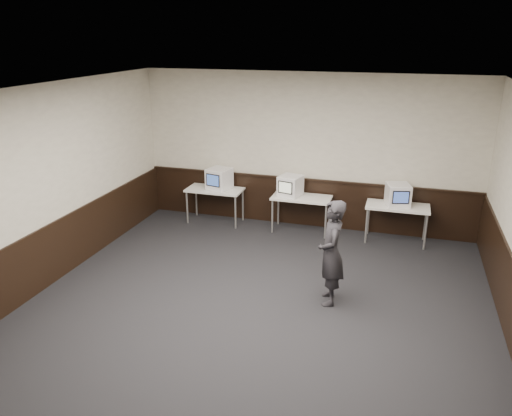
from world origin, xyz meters
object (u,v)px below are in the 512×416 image
(desk_right, at_px, (398,209))
(person, at_px, (331,253))
(desk_center, at_px, (302,200))
(emac_left, at_px, (219,179))
(desk_left, at_px, (215,192))
(emac_right, at_px, (398,195))
(emac_center, at_px, (290,186))

(desk_right, bearing_deg, person, -108.25)
(desk_center, xyz_separation_m, emac_left, (-1.81, 0.04, 0.29))
(desk_right, xyz_separation_m, person, (-0.89, -2.70, 0.14))
(desk_left, distance_m, emac_right, 3.79)
(desk_left, bearing_deg, emac_center, 0.33)
(emac_left, relative_size, emac_right, 1.03)
(person, bearing_deg, desk_left, -145.08)
(emac_right, bearing_deg, person, -122.75)
(desk_center, height_order, person, person)
(desk_left, height_order, desk_right, same)
(desk_right, distance_m, emac_right, 0.29)
(desk_left, xyz_separation_m, desk_center, (1.90, 0.00, 0.00))
(emac_right, bearing_deg, desk_left, 165.29)
(desk_center, relative_size, emac_right, 2.20)
(desk_left, distance_m, desk_center, 1.90)
(desk_center, bearing_deg, person, -69.53)
(emac_left, distance_m, person, 3.94)
(desk_left, distance_m, desk_right, 3.80)
(emac_center, bearing_deg, desk_left, -165.65)
(desk_left, distance_m, emac_left, 0.31)
(emac_left, relative_size, emac_center, 1.05)
(emac_left, bearing_deg, desk_center, 12.00)
(emac_right, bearing_deg, desk_center, 165.50)
(emac_center, bearing_deg, emac_right, 14.15)
(desk_center, distance_m, emac_left, 1.83)
(desk_center, xyz_separation_m, emac_right, (1.88, 0.01, 0.29))
(desk_right, bearing_deg, emac_left, 179.34)
(emac_right, xyz_separation_m, person, (-0.87, -2.72, -0.14))
(desk_center, height_order, emac_left, emac_left)
(desk_left, relative_size, emac_left, 2.15)
(emac_center, relative_size, person, 0.32)
(desk_center, relative_size, person, 0.73)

